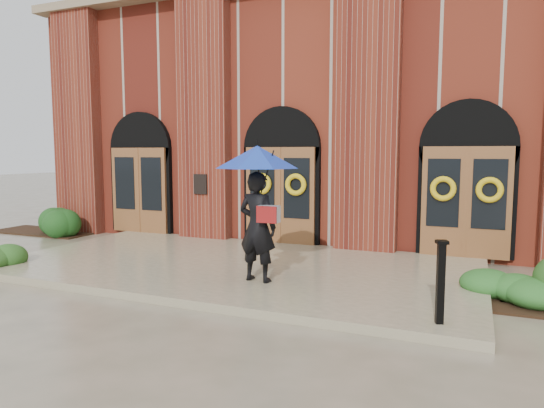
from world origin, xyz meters
The scene contains 7 objects.
ground centered at (0.00, 0.00, 0.00)m, with size 90.00×90.00×0.00m, color gray.
landing centered at (0.00, 0.15, 0.07)m, with size 10.00×5.30×0.15m, color tan.
church_building centered at (0.00, 8.78, 3.50)m, with size 16.20×12.53×7.00m.
man_with_umbrella centered at (1.05, -0.99, 1.89)m, with size 1.70×1.70×2.49m.
metal_post centered at (4.30, -2.05, 0.76)m, with size 0.20×0.20×1.17m.
hedge_wall_left centered at (-7.80, 2.20, 0.40)m, with size 3.10×1.24×0.80m, color #194316.
hedge_front_right centered at (5.10, -0.21, 0.23)m, with size 1.28×1.10×0.45m, color #265D21.
Camera 1 is at (4.69, -8.95, 2.52)m, focal length 32.00 mm.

